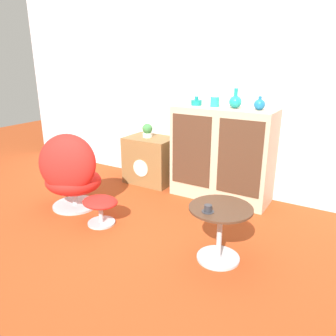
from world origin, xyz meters
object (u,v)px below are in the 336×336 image
Objects in this scene: tv_console at (151,160)px; coffee_table at (220,227)px; egg_chair at (70,173)px; vase_leftmost at (196,102)px; teacup at (208,209)px; vase_inner_right at (235,101)px; vase_inner_left at (215,102)px; ottoman at (100,205)px; vase_rightmost at (260,104)px; potted_plant at (147,130)px; sideboard at (222,154)px.

coffee_table is (1.52, -1.24, -0.01)m from tv_console.
egg_chair is 1.81m from coffee_table.
tv_console is 1.06m from vase_leftmost.
teacup is (1.47, -1.38, 0.19)m from tv_console.
vase_leftmost is at bearing 180.00° from vase_inner_right.
tv_console is 1.23m from vase_inner_left.
coffee_table is 0.25m from teacup.
vase_inner_left is at bearing 63.03° from ottoman.
vase_rightmost is 0.81× the size of potted_plant.
coffee_table is at bearing -2.45° from egg_chair.
ottoman is at bearing -121.29° from sideboard.
vase_leftmost reaches higher than sideboard.
vase_leftmost is 0.75m from vase_rightmost.
vase_inner_left is at bearing 180.00° from vase_inner_right.
vase_rightmost is (0.39, 0.00, 0.61)m from sideboard.
vase_inner_left is 0.51× the size of vase_inner_right.
teacup is at bearing -112.27° from coffee_table.
vase_inner_right is at bearing 106.97° from coffee_table.
egg_chair is (-0.28, -1.17, 0.11)m from tv_console.
ottoman is at bearing -132.29° from vase_rightmost.
vase_leftmost is at bearing 120.26° from teacup.
vase_inner_right is (-0.38, 1.25, 0.87)m from coffee_table.
vase_leftmost is 0.48m from vase_inner_right.
egg_chair is 1.66m from vase_leftmost.
sideboard is at bearing -179.43° from vase_rightmost.
ottoman is 2.96× the size of vase_leftmost.
potted_plant is at bearing 137.75° from teacup.
tv_console is 0.41m from potted_plant.
ottoman is at bearing -108.11° from vase_leftmost.
teacup is (0.05, -1.38, -0.65)m from vase_rightmost.
vase_rightmost reaches higher than teacup.
vase_inner_right reaches higher than potted_plant.
ottoman is (0.25, -1.28, -0.10)m from tv_console.
tv_console reaches higher than teacup.
vase_inner_right reaches higher than sideboard.
vase_inner_left is 1.13× the size of teacup.
coffee_table is at bearing -55.43° from vase_leftmost.
vase_rightmost reaches higher than egg_chair.
vase_inner_right reaches higher than vase_rightmost.
vase_inner_left is 1.04m from potted_plant.
sideboard reaches higher than potted_plant.
sideboard reaches higher than coffee_table.
ottoman is at bearing -12.60° from egg_chair.
coffee_table is at bearing -73.03° from vase_inner_right.
sideboard is at bearing -1.77° from vase_inner_left.
ottoman is 1.64m from vase_leftmost.
sideboard reaches higher than ottoman.
tv_console is at bearing 140.78° from coffee_table.
vase_leftmost is (0.67, 0.00, 0.82)m from tv_console.
egg_chair is 2.18m from vase_rightmost.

